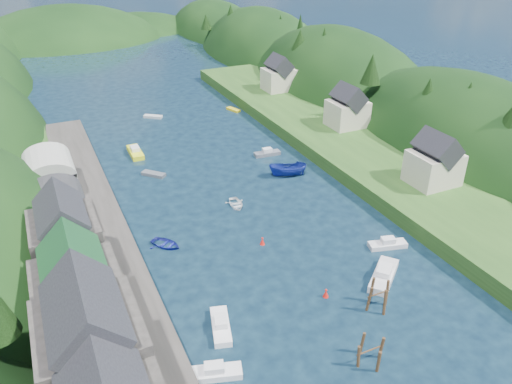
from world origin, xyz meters
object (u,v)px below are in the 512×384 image
channel_buoy_near (326,293)px  channel_buoy_far (262,241)px  piling_cluster_near (370,354)px  piling_cluster_far (378,298)px

channel_buoy_near → channel_buoy_far: (-1.98, 12.60, 0.00)m
piling_cluster_near → piling_cluster_far: piling_cluster_far is taller
channel_buoy_near → piling_cluster_near: bearing=-97.7°
channel_buoy_near → channel_buoy_far: 12.75m
piling_cluster_far → channel_buoy_near: size_ratio=3.50×
piling_cluster_far → channel_buoy_near: piling_cluster_far is taller
piling_cluster_far → channel_buoy_far: 17.67m
channel_buoy_far → channel_buoy_near: bearing=-81.0°
piling_cluster_near → channel_buoy_near: (1.35, 10.00, -0.58)m
channel_buoy_near → channel_buoy_far: same height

